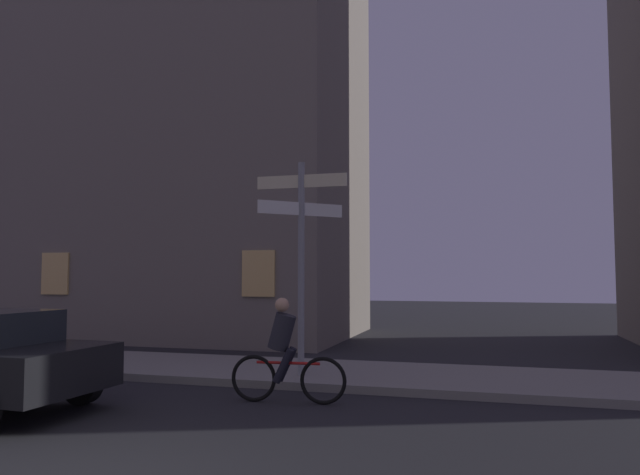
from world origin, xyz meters
TOP-DOWN VIEW (x-y plane):
  - sidewalk_kerb at (0.00, 6.74)m, footprint 40.00×2.82m
  - signpost at (0.54, 6.03)m, footprint 1.74×1.25m
  - cyclist at (0.80, 4.39)m, footprint 1.82×0.36m
  - building_left_block at (-6.59, 13.44)m, footprint 12.56×7.00m

SIDE VIEW (x-z plane):
  - sidewalk_kerb at x=0.00m, z-range 0.00..0.14m
  - cyclist at x=0.80m, z-range -0.06..1.55m
  - signpost at x=0.54m, z-range 0.55..4.46m
  - building_left_block at x=-6.59m, z-range 0.00..14.02m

